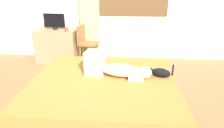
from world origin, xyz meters
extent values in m
plane|color=olive|center=(0.00, 0.00, 0.00)|extent=(16.00, 16.00, 0.00)
cube|color=#997A56|center=(0.04, 0.12, 0.07)|extent=(2.00, 1.82, 0.14)
cube|color=olive|center=(0.04, 0.12, 0.30)|extent=(1.94, 1.76, 0.33)
ellipsoid|color=#CCB299|center=(0.27, 0.25, 0.55)|extent=(0.59, 0.34, 0.17)
sphere|color=beige|center=(0.61, 0.21, 0.55)|extent=(0.17, 0.17, 0.17)
cube|color=beige|center=(-0.10, 0.31, 0.64)|extent=(0.29, 0.27, 0.34)
cube|color=beige|center=(0.49, 0.22, 0.51)|extent=(0.24, 0.31, 0.08)
ellipsoid|color=black|center=(0.83, 0.26, 0.53)|extent=(0.28, 0.18, 0.13)
sphere|color=black|center=(0.68, 0.31, 0.54)|extent=(0.08, 0.08, 0.08)
cylinder|color=black|center=(0.97, 0.21, 0.60)|extent=(0.03, 0.03, 0.16)
cube|color=#997A56|center=(-1.24, 1.97, 0.37)|extent=(0.90, 0.56, 0.74)
cylinder|color=black|center=(-1.26, 1.97, 0.77)|extent=(0.10, 0.10, 0.05)
cube|color=black|center=(-1.26, 1.97, 0.94)|extent=(0.48, 0.08, 0.30)
cylinder|color=#B23D38|center=(-0.95, 1.79, 0.78)|extent=(0.07, 0.07, 0.09)
cylinder|color=brown|center=(-0.31, 1.98, 0.22)|extent=(0.04, 0.04, 0.44)
cylinder|color=brown|center=(-0.37, 1.69, 0.22)|extent=(0.04, 0.04, 0.44)
cylinder|color=brown|center=(-0.61, 2.04, 0.22)|extent=(0.04, 0.04, 0.44)
cylinder|color=brown|center=(-0.67, 1.74, 0.22)|extent=(0.04, 0.04, 0.44)
cube|color=brown|center=(-0.49, 1.86, 0.46)|extent=(0.45, 0.45, 0.04)
cube|color=brown|center=(-0.66, 1.90, 0.67)|extent=(0.11, 0.38, 0.38)
cube|color=#ADCC75|center=(-0.53, 2.25, 1.32)|extent=(0.44, 0.06, 2.65)
camera|label=1|loc=(0.33, -2.23, 1.67)|focal=31.04mm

